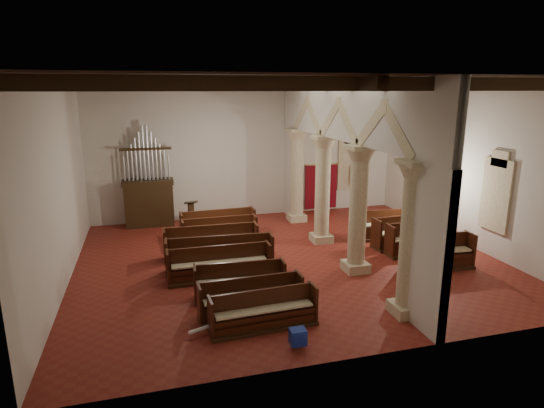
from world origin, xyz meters
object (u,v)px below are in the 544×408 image
Objects in this scene: lectern at (191,217)px; nave_pew_0 at (264,316)px; processional_banner at (361,195)px; pipe_organ at (149,194)px; aisle_pew_0 at (438,257)px.

nave_pew_0 is (0.88, -8.76, -0.20)m from lectern.
processional_banner reaches higher than lectern.
pipe_organ is at bearing 101.74° from nave_pew_0.
nave_pew_0 is (-7.20, -9.39, -0.47)m from processional_banner.
nave_pew_0 is at bearing -92.46° from lectern.
pipe_organ reaches higher than nave_pew_0.
processional_banner reaches higher than nave_pew_0.
aisle_pew_0 is (6.47, 2.21, 0.07)m from nave_pew_0.
lectern is 8.81m from nave_pew_0.
nave_pew_0 is (2.55, -9.71, -1.05)m from pipe_organ.
nave_pew_0 is at bearing -127.47° from processional_banner.
pipe_organ is 11.77m from aisle_pew_0.
processional_banner is at bearing 49.55° from nave_pew_0.
lectern is 0.53× the size of aisle_pew_0.
processional_banner is 11.84m from nave_pew_0.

